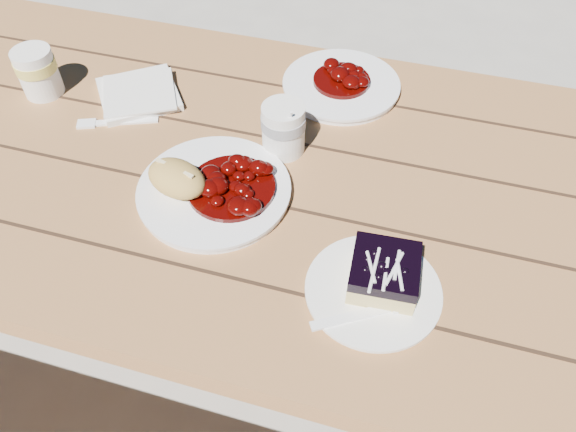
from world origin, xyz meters
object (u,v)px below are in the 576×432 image
(picnic_table, at_px, (140,197))
(dessert_plate, at_px, (373,291))
(blueberry_cake, at_px, (384,272))
(main_plate, at_px, (214,191))
(second_plate, at_px, (341,86))
(second_cup, at_px, (38,72))
(coffee_cup, at_px, (283,129))
(bread_roll, at_px, (177,178))

(picnic_table, relative_size, dessert_plate, 10.15)
(picnic_table, bearing_deg, blueberry_cake, -20.05)
(main_plate, relative_size, second_plate, 1.10)
(second_plate, height_order, second_cup, second_cup)
(dessert_plate, xyz_separation_m, coffee_cup, (-0.22, 0.27, 0.04))
(blueberry_cake, relative_size, second_plate, 0.44)
(picnic_table, height_order, coffee_cup, coffee_cup)
(main_plate, distance_m, coffee_cup, 0.17)
(second_plate, bearing_deg, blueberry_cake, -70.28)
(bread_roll, bearing_deg, dessert_plate, -16.07)
(coffee_cup, bearing_deg, bread_roll, -129.80)
(main_plate, bearing_deg, blueberry_cake, -19.11)
(blueberry_cake, xyz_separation_m, coffee_cup, (-0.23, 0.25, 0.01))
(main_plate, xyz_separation_m, second_cup, (-0.44, 0.17, 0.04))
(dessert_plate, bearing_deg, main_plate, 157.78)
(dessert_plate, bearing_deg, second_cup, 158.17)
(main_plate, height_order, dessert_plate, main_plate)
(dessert_plate, xyz_separation_m, second_cup, (-0.73, 0.29, 0.04))
(main_plate, bearing_deg, second_plate, 67.64)
(main_plate, relative_size, second_cup, 2.66)
(bread_roll, bearing_deg, second_cup, 153.23)
(bread_roll, xyz_separation_m, dessert_plate, (0.35, -0.10, -0.04))
(blueberry_cake, relative_size, second_cup, 1.07)
(bread_roll, xyz_separation_m, coffee_cup, (0.14, 0.16, 0.00))
(blueberry_cake, xyz_separation_m, second_plate, (-0.16, 0.46, -0.03))
(bread_roll, xyz_separation_m, second_cup, (-0.38, 0.19, 0.00))
(coffee_cup, bearing_deg, main_plate, -119.53)
(picnic_table, height_order, bread_roll, bread_roll)
(blueberry_cake, bearing_deg, coffee_cup, 128.46)
(coffee_cup, distance_m, second_cup, 0.52)
(picnic_table, relative_size, blueberry_cake, 19.38)
(main_plate, height_order, second_plate, same)
(blueberry_cake, bearing_deg, picnic_table, 156.28)
(dessert_plate, relative_size, second_cup, 2.04)
(picnic_table, relative_size, coffee_cup, 20.71)
(dessert_plate, bearing_deg, second_plate, 108.05)
(picnic_table, relative_size, second_plate, 8.52)
(dessert_plate, distance_m, coffee_cup, 0.35)
(main_plate, bearing_deg, second_cup, 158.44)
(bread_roll, distance_m, second_plate, 0.42)
(bread_roll, bearing_deg, main_plate, 19.98)
(bread_roll, height_order, dessert_plate, bread_roll)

